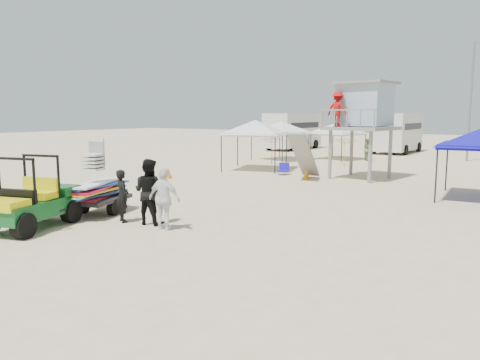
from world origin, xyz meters
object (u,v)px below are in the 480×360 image
Objects in this scene: lifeguard_tower at (361,108)px; utility_cart at (29,196)px; surf_trailer at (97,187)px; man_left at (122,196)px.

utility_cart is at bearing -104.56° from lifeguard_tower.
surf_trailer is 1.55m from man_left.
lifeguard_tower is at bearing -73.93° from man_left.
surf_trailer is 0.57× the size of lifeguard_tower.
utility_cart is 1.86× the size of man_left.
utility_cart is 2.55m from man_left.
surf_trailer is at bearing 89.89° from utility_cart.
surf_trailer reaches higher than utility_cart.
utility_cart is at bearing -90.11° from surf_trailer.
surf_trailer is 1.69× the size of man_left.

